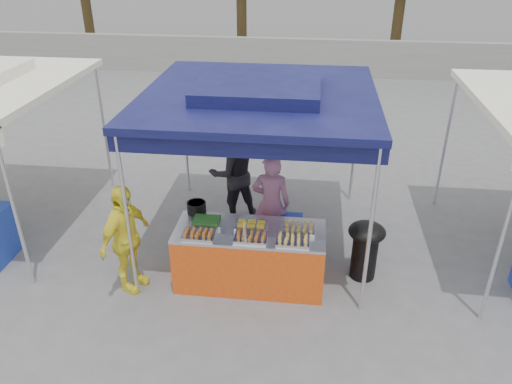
# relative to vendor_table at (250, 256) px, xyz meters

# --- Properties ---
(ground_plane) EXTENTS (80.00, 80.00, 0.00)m
(ground_plane) POSITION_rel_vendor_table_xyz_m (0.00, 0.10, -0.43)
(ground_plane) COLOR slate
(back_wall) EXTENTS (40.00, 0.25, 1.20)m
(back_wall) POSITION_rel_vendor_table_xyz_m (0.00, 11.10, 0.17)
(back_wall) COLOR gray
(back_wall) RESTS_ON ground_plane
(main_canopy) EXTENTS (3.20, 3.20, 2.57)m
(main_canopy) POSITION_rel_vendor_table_xyz_m (0.00, 1.07, 1.94)
(main_canopy) COLOR silver
(main_canopy) RESTS_ON ground_plane
(vendor_table) EXTENTS (2.00, 0.80, 0.85)m
(vendor_table) POSITION_rel_vendor_table_xyz_m (0.00, 0.00, 0.00)
(vendor_table) COLOR #D24813
(vendor_table) RESTS_ON ground_plane
(food_tray_fl) EXTENTS (0.42, 0.30, 0.07)m
(food_tray_fl) POSITION_rel_vendor_table_xyz_m (-0.64, -0.24, 0.46)
(food_tray_fl) COLOR silver
(food_tray_fl) RESTS_ON vendor_table
(food_tray_fm) EXTENTS (0.42, 0.30, 0.07)m
(food_tray_fm) POSITION_rel_vendor_table_xyz_m (0.04, -0.22, 0.46)
(food_tray_fm) COLOR silver
(food_tray_fm) RESTS_ON vendor_table
(food_tray_fr) EXTENTS (0.42, 0.30, 0.07)m
(food_tray_fr) POSITION_rel_vendor_table_xyz_m (0.58, -0.23, 0.46)
(food_tray_fr) COLOR silver
(food_tray_fr) RESTS_ON vendor_table
(food_tray_bl) EXTENTS (0.42, 0.30, 0.07)m
(food_tray_bl) POSITION_rel_vendor_table_xyz_m (-0.60, 0.09, 0.46)
(food_tray_bl) COLOR silver
(food_tray_bl) RESTS_ON vendor_table
(food_tray_bm) EXTENTS (0.42, 0.30, 0.07)m
(food_tray_bm) POSITION_rel_vendor_table_xyz_m (0.01, 0.07, 0.46)
(food_tray_bm) COLOR silver
(food_tray_bm) RESTS_ON vendor_table
(food_tray_br) EXTENTS (0.42, 0.30, 0.07)m
(food_tray_br) POSITION_rel_vendor_table_xyz_m (0.64, 0.05, 0.46)
(food_tray_br) COLOR silver
(food_tray_br) RESTS_ON vendor_table
(cooking_pot) EXTENTS (0.27, 0.27, 0.16)m
(cooking_pot) POSITION_rel_vendor_table_xyz_m (-0.80, 0.37, 0.50)
(cooking_pot) COLOR black
(cooking_pot) RESTS_ON vendor_table
(skewer_cup) EXTENTS (0.07, 0.07, 0.09)m
(skewer_cup) POSITION_rel_vendor_table_xyz_m (-0.03, -0.27, 0.47)
(skewer_cup) COLOR silver
(skewer_cup) RESTS_ON vendor_table
(wok_burner) EXTENTS (0.51, 0.51, 0.86)m
(wok_burner) POSITION_rel_vendor_table_xyz_m (1.57, 0.32, 0.08)
(wok_burner) COLOR black
(wok_burner) RESTS_ON ground_plane
(crate_left) EXTENTS (0.51, 0.36, 0.31)m
(crate_left) POSITION_rel_vendor_table_xyz_m (-0.47, 0.54, -0.27)
(crate_left) COLOR #152BB0
(crate_left) RESTS_ON ground_plane
(crate_right) EXTENTS (0.55, 0.38, 0.33)m
(crate_right) POSITION_rel_vendor_table_xyz_m (0.42, 0.72, -0.26)
(crate_right) COLOR #152BB0
(crate_right) RESTS_ON ground_plane
(crate_stacked) EXTENTS (0.52, 0.36, 0.31)m
(crate_stacked) POSITION_rel_vendor_table_xyz_m (0.42, 0.72, 0.06)
(crate_stacked) COLOR #152BB0
(crate_stacked) RESTS_ON crate_right
(vendor_woman) EXTENTS (0.58, 0.39, 1.57)m
(vendor_woman) POSITION_rel_vendor_table_xyz_m (0.20, 0.86, 0.36)
(vendor_woman) COLOR #955F84
(vendor_woman) RESTS_ON ground_plane
(helper_man) EXTENTS (1.01, 0.93, 1.66)m
(helper_man) POSITION_rel_vendor_table_xyz_m (-0.50, 1.73, 0.41)
(helper_man) COLOR black
(helper_man) RESTS_ON ground_plane
(customer_person) EXTENTS (0.66, 0.98, 1.55)m
(customer_person) POSITION_rel_vendor_table_xyz_m (-1.61, -0.30, 0.35)
(customer_person) COLOR yellow
(customer_person) RESTS_ON ground_plane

